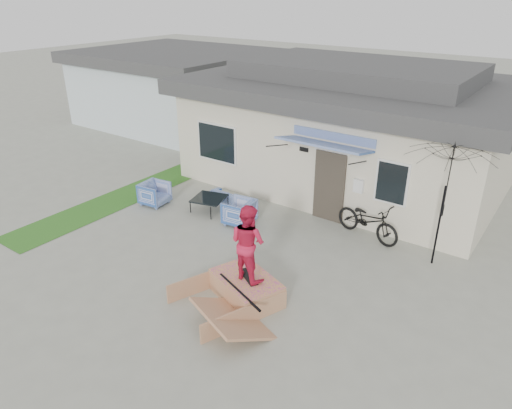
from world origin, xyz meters
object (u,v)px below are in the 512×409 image
Objects in this scene: skate_ramp at (246,288)px; skateboard at (248,277)px; armchair_right at (239,211)px; skater at (248,241)px; bicycle at (368,217)px; patio_umbrella at (443,200)px; loveseat at (228,195)px; coffee_table at (209,204)px; armchair_left at (155,192)px.

skate_ramp is 0.29m from skateboard.
armchair_right is 3.73m from skater.
patio_umbrella is (1.89, -0.30, 1.12)m from bicycle.
loveseat is 1.62× the size of armchair_right.
armchair_right reaches higher than coffee_table.
armchair_left is at bearing 42.04° from loveseat.
armchair_right is at bearing -168.15° from patio_umbrella.
skate_ramp is at bearing 32.79° from armchair_right.
armchair_left is 3.04m from armchair_right.
armchair_left is 5.88m from skater.
loveseat is at bearing 164.34° from skateboard.
skate_ramp is at bearing -119.80° from armchair_left.
skate_ramp is 1.17m from skater.
coffee_table is 6.75m from patio_umbrella.
patio_umbrella is 3.55× the size of skateboard.
armchair_right is at bearing 161.40° from skateboard.
patio_umbrella is at bearing -119.95° from skater.
skater is (0.02, 0.05, 1.16)m from skate_ramp.
armchair_right reaches higher than loveseat.
armchair_right is 3.60m from skateboard.
loveseat is 4.59m from bicycle.
bicycle is at bearing 15.37° from coffee_table.
coffee_table is (-0.06, -0.87, -0.03)m from loveseat.
armchair_left reaches higher than coffee_table.
skater is (-1.01, -4.12, 0.79)m from bicycle.
coffee_table is 4.61m from skateboard.
bicycle is 0.76× the size of patio_umbrella.
armchair_right reaches higher than armchair_left.
bicycle is (4.55, 0.40, 0.37)m from loveseat.
skater reaches higher than bicycle.
armchair_right is (1.20, -1.00, 0.15)m from loveseat.
armchair_left reaches higher than skate_ramp.
skate_ramp is at bearing -127.00° from patio_umbrella.
skate_ramp is 1.20× the size of skater.
coffee_table is 0.46× the size of bicycle.
coffee_table is 0.44× the size of skate_ramp.
patio_umbrella is at bearing 73.69° from skate_ramp.
loveseat is 0.77× the size of skater.
skater reaches higher than armchair_left.
armchair_left is (-1.79, -1.48, 0.14)m from loveseat.
armchair_left is 5.80m from skateboard.
coffee_table is 4.61m from skate_ramp.
patio_umbrella reaches higher than skateboard.
skate_ramp is (2.32, -2.78, -0.15)m from armchair_right.
patio_umbrella is at bearing 94.72° from armchair_right.
armchair_left is at bearing -15.63° from skater.
coffee_table is at bearing -31.19° from skater.
bicycle is 4.31m from skate_ramp.
skater is at bearing -127.17° from patio_umbrella.
bicycle reaches higher than armchair_right.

